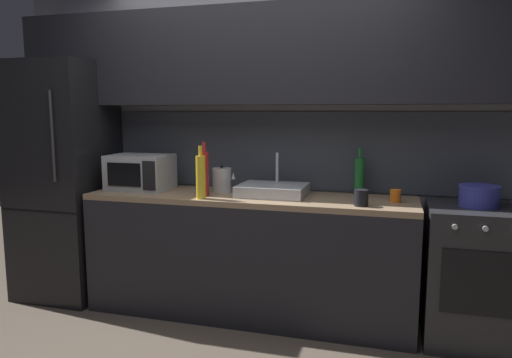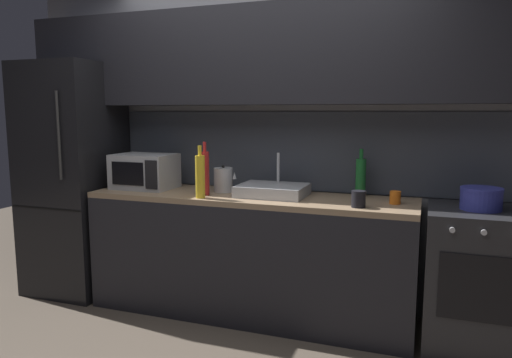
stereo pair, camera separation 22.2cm
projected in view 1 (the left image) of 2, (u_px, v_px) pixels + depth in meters
name	position (u px, v px, depth m)	size (l,w,h in m)	color
back_wall	(260.00, 105.00, 3.66)	(4.11, 0.44, 2.50)	slate
counter_run	(249.00, 255.00, 3.53)	(2.37, 0.60, 0.90)	black
refrigerator	(65.00, 180.00, 3.89)	(0.68, 0.69, 1.89)	black
oven_range	(473.00, 274.00, 3.11)	(0.60, 0.62, 0.90)	#232326
microwave	(140.00, 172.00, 3.71)	(0.46, 0.35, 0.27)	#A8AAAF
sink_basin	(273.00, 190.00, 3.44)	(0.48, 0.38, 0.30)	#ADAFB5
kettle	(222.00, 180.00, 3.58)	(0.18, 0.14, 0.21)	#B7BABF
wine_bottle_yellow	(201.00, 176.00, 3.31)	(0.07, 0.07, 0.37)	gold
wine_bottle_green	(359.00, 176.00, 3.45)	(0.07, 0.07, 0.34)	#1E6B2D
wine_bottle_red	(205.00, 173.00, 3.43)	(0.06, 0.06, 0.39)	#A82323
mug_dark	(361.00, 198.00, 3.06)	(0.09, 0.09, 0.11)	black
mug_orange	(395.00, 196.00, 3.19)	(0.07, 0.07, 0.09)	orange
cooking_pot	(479.00, 196.00, 3.04)	(0.25, 0.25, 0.14)	#333899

